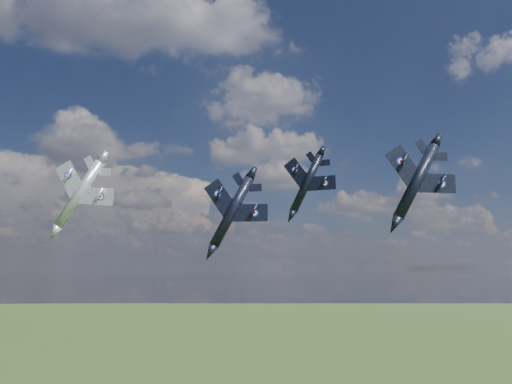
{
  "coord_description": "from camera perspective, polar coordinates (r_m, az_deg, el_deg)",
  "views": [
    {
      "loc": [
        -4.51,
        -62.74,
        69.72
      ],
      "look_at": [
        5.12,
        14.34,
        81.62
      ],
      "focal_mm": 35.0,
      "sensor_mm": 36.0,
      "label": 1
    }
  ],
  "objects": [
    {
      "name": "jet_right_navy",
      "position": [
        69.28,
        17.87,
        1.18
      ],
      "size": [
        12.16,
        16.02,
        8.06
      ],
      "primitive_type": null,
      "rotation": [
        0.0,
        0.5,
        -0.07
      ],
      "color": "black"
    },
    {
      "name": "jet_left_silver",
      "position": [
        82.32,
        -19.51,
        -0.18
      ],
      "size": [
        15.05,
        18.47,
        9.01
      ],
      "primitive_type": null,
      "rotation": [
        0.0,
        0.56,
        -0.23
      ],
      "color": "#A6A8B1"
    },
    {
      "name": "jet_lead_navy",
      "position": [
        74.47,
        -2.77,
        -2.24
      ],
      "size": [
        14.82,
        17.95,
        8.13
      ],
      "primitive_type": null,
      "rotation": [
        0.0,
        0.49,
        -0.23
      ],
      "color": "black"
    },
    {
      "name": "jet_high_navy",
      "position": [
        97.0,
        5.82,
        1.03
      ],
      "size": [
        17.86,
        20.0,
        8.35
      ],
      "primitive_type": null,
      "rotation": [
        0.0,
        0.47,
        -0.43
      ],
      "color": "black"
    }
  ]
}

